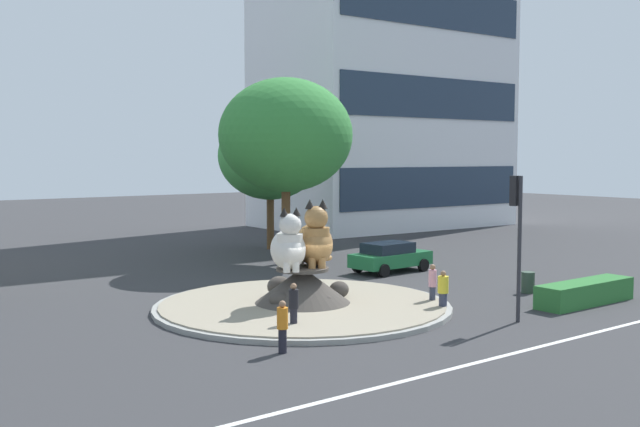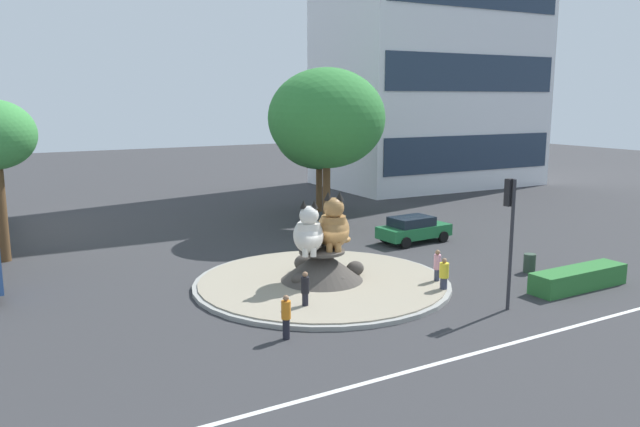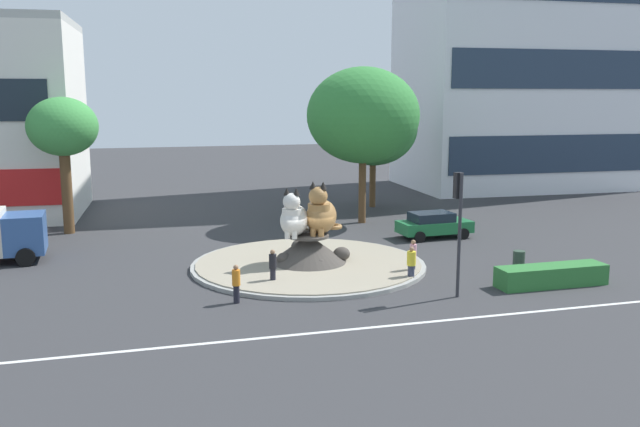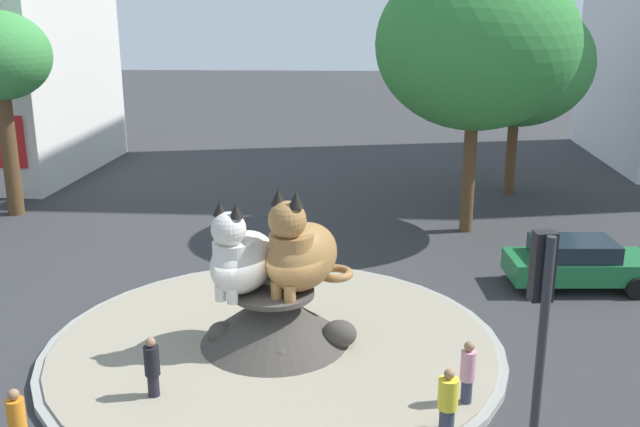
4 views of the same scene
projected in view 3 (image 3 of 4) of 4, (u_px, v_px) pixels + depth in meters
ground_plane at (308, 267)px, 32.43m from camera, size 160.00×160.00×0.00m
lane_centreline at (371, 327)px, 23.91m from camera, size 112.00×0.20×0.01m
roundabout_island at (308, 258)px, 32.37m from camera, size 11.30×11.30×1.59m
cat_statue_white at (294, 218)px, 31.67m from camera, size 2.25×2.40×2.36m
cat_statue_tabby at (321, 214)px, 32.23m from camera, size 2.61×2.67×2.60m
traffic_light_mast at (459, 211)px, 27.04m from camera, size 0.35×0.46×5.13m
clipped_hedge_strip at (551, 276)px, 29.11m from camera, size 4.98×1.20×0.90m
broadleaf_tree_behind_island at (363, 116)px, 42.49m from camera, size 7.17×7.17×9.98m
second_tree_near_tower at (63, 129)px, 39.24m from camera, size 4.06×4.06×8.11m
third_tree_left at (373, 128)px, 48.91m from camera, size 6.45×6.45×8.58m
pedestrian_pink_shirt at (413, 256)px, 30.91m from camera, size 0.31×0.31×1.63m
pedestrian_black_shirt at (273, 266)px, 29.15m from camera, size 0.33×0.33×1.59m
pedestrian_orange_shirt at (236, 283)px, 26.61m from camera, size 0.33×0.33×1.57m
pedestrian_yellow_shirt at (411, 263)px, 29.77m from camera, size 0.40×0.40×1.57m
sedan_on_far_lane at (434, 224)px, 38.90m from camera, size 4.33×2.22×1.50m
litter_bin at (519, 260)px, 31.84m from camera, size 0.56×0.56×0.90m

